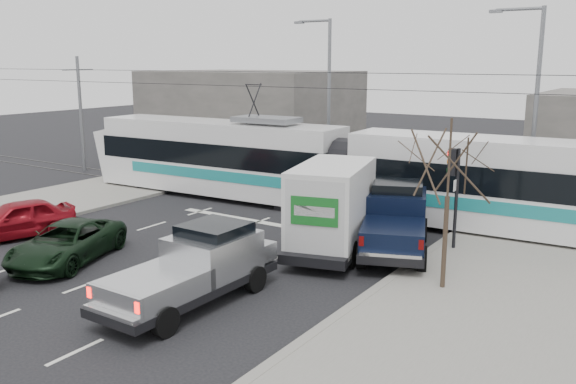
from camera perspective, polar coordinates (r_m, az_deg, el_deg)
The scene contains 15 objects.
ground at distance 20.54m, azimuth -8.85°, elevation -7.06°, with size 120.00×120.00×0.00m, color black.
sidewalk_right at distance 16.29m, azimuth 15.99°, elevation -12.38°, with size 6.00×60.00×0.15m, color gray.
rails at distance 28.42m, azimuth 4.76°, elevation -1.52°, with size 60.00×1.60×0.03m, color #33302D.
building_left at distance 45.47m, azimuth -3.49°, elevation 7.46°, with size 14.00×10.00×6.00m, color slate.
bare_tree at distance 17.92m, azimuth 14.84°, elevation 2.38°, with size 2.40×2.40×5.00m.
traffic_signal at distance 22.19m, azimuth 15.26°, elevation 1.42°, with size 0.44×0.44×3.60m.
street_lamp_near at distance 28.93m, azimuth 21.87°, elevation 8.13°, with size 2.38×0.25×9.00m.
street_lamp_far at distance 34.93m, azimuth 3.59°, elevation 9.51°, with size 2.38×0.25×9.00m.
catenary at distance 27.76m, azimuth 4.90°, elevation 6.26°, with size 60.00×0.20×7.00m.
tram at distance 27.24m, azimuth 5.54°, elevation 2.13°, with size 27.61×4.13×5.61m.
silver_pickup at distance 17.53m, azimuth -8.43°, elevation -6.84°, with size 2.17×5.83×2.10m.
box_truck at distance 21.85m, azimuth 4.48°, elevation -1.42°, with size 3.79×6.81×3.23m.
navy_pickup at distance 22.10m, azimuth 10.05°, elevation -2.52°, with size 3.94×6.05×2.40m.
green_car at distance 22.07m, azimuth -19.99°, elevation -4.49°, with size 2.22×4.80×1.34m, color black.
red_car at distance 25.76m, azimuth -24.02°, elevation -2.33°, with size 1.74×4.31×1.47m, color maroon.
Camera 1 is at (13.15, -14.29, 6.71)m, focal length 38.00 mm.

